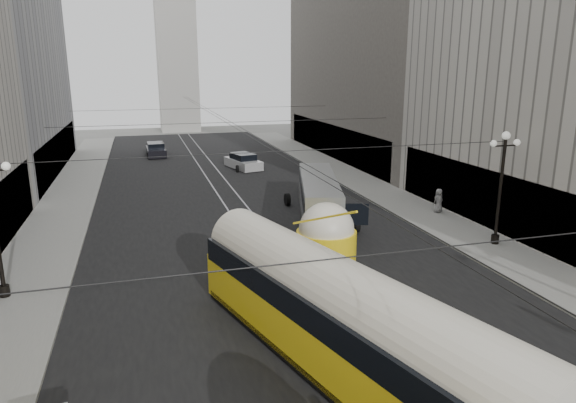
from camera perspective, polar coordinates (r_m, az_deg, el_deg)
road at (r=39.61m, az=-6.28°, el=0.14°), size 20.00×85.00×0.02m
sidewalk_left at (r=42.83m, az=-23.14°, el=0.24°), size 4.00×72.00×0.15m
sidewalk_right at (r=46.29m, az=7.73°, el=2.30°), size 4.00×72.00×0.15m
rail_left at (r=39.50m, az=-7.35°, el=0.07°), size 0.12×85.00×0.04m
rail_right at (r=39.74m, az=-5.22°, el=0.22°), size 0.12×85.00×0.04m
building_right_far at (r=59.87m, az=10.87°, el=20.57°), size 12.60×32.60×32.60m
distant_tower at (r=85.73m, az=-12.40°, el=17.72°), size 6.00×6.00×31.36m
lamppost_right_mid at (r=30.72m, az=22.60°, el=2.04°), size 1.86×0.44×6.37m
catenary at (r=37.61m, az=-6.08°, el=8.49°), size 25.00×72.00×0.23m
streetcar at (r=17.28m, az=5.99°, el=-12.80°), size 7.03×17.16×3.90m
city_bus at (r=34.45m, az=3.44°, el=0.61°), size 5.14×11.29×2.77m
sedan_white_far at (r=51.91m, az=-5.01°, el=4.42°), size 3.22×5.29×1.56m
sedan_dark_far at (r=61.17m, az=-14.46°, el=5.57°), size 2.17×5.01×1.56m
pedestrian_sidewalk_right at (r=36.83m, az=16.39°, el=0.09°), size 0.90×0.67×1.67m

